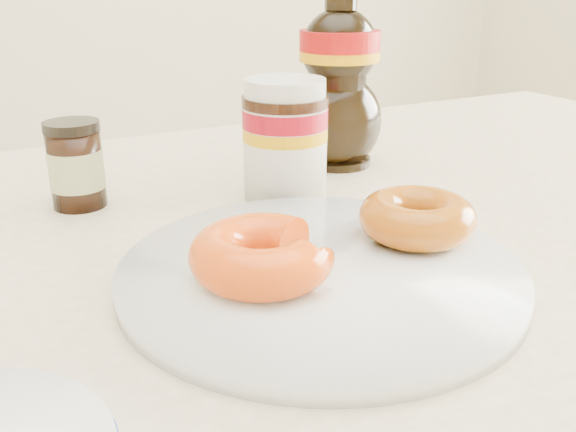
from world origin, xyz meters
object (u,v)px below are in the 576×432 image
dining_table (346,326)px  plate (320,272)px  donut_bitten (262,255)px  donut_whole (417,217)px  syrup_bottle (339,75)px  dark_jar (76,165)px  nutella_jar (285,135)px

dining_table → plate: (-0.06, -0.05, 0.09)m
donut_bitten → donut_whole: bearing=-19.8°
donut_whole → plate: bearing=-175.1°
dining_table → syrup_bottle: 0.30m
dining_table → dark_jar: bearing=132.8°
dining_table → syrup_bottle: bearing=60.3°
dining_table → donut_whole: (0.03, -0.05, 0.11)m
nutella_jar → dark_jar: 0.20m
nutella_jar → donut_bitten: bearing=-122.3°
plate → dark_jar: dark_jar is taller
donut_bitten → dark_jar: dark_jar is taller
plate → donut_whole: (0.09, 0.01, 0.02)m
plate → syrup_bottle: size_ratio=1.42×
donut_whole → donut_bitten: bearing=-176.6°
donut_bitten → dark_jar: size_ratio=1.21×
dining_table → syrup_bottle: (0.11, 0.20, 0.19)m
nutella_jar → plate: bearing=-110.4°
donut_bitten → nutella_jar: (0.12, 0.18, 0.03)m
dining_table → plate: bearing=-138.4°
donut_bitten → plate: bearing=-22.7°
plate → syrup_bottle: bearing=55.5°
donut_whole → syrup_bottle: syrup_bottle is taller
donut_whole → syrup_bottle: size_ratio=0.45×
dining_table → nutella_jar: (0.01, 0.13, 0.15)m
dining_table → donut_whole: size_ratio=15.12×
donut_bitten → donut_whole: size_ratio=1.09×
plate → dark_jar: (-0.12, 0.25, 0.03)m
donut_bitten → syrup_bottle: bearing=25.7°
donut_whole → dining_table: bearing=125.4°
nutella_jar → dark_jar: bearing=159.8°
dining_table → donut_whole: bearing=-54.6°
dining_table → donut_bitten: 0.17m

